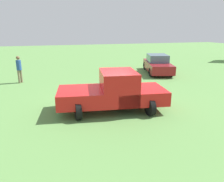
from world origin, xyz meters
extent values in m
plane|color=#5B8C47|center=(0.00, 0.00, 0.00)|extent=(80.00, 80.00, 0.00)
cylinder|color=black|center=(-1.59, 1.90, 0.37)|extent=(0.74, 0.22, 0.74)
cylinder|color=black|center=(0.03, 1.66, 0.37)|extent=(0.74, 0.22, 0.74)
cylinder|color=black|center=(-2.03, -1.09, 0.37)|extent=(0.74, 0.22, 0.74)
cylinder|color=black|center=(-0.40, -1.33, 0.37)|extent=(0.74, 0.22, 0.74)
cube|color=red|center=(-0.79, 1.69, 0.71)|extent=(2.20, 2.15, 0.64)
cube|color=red|center=(-1.04, 0.01, 1.09)|extent=(2.14, 1.78, 1.40)
cube|color=slate|center=(-1.04, 0.01, 1.53)|extent=(1.96, 1.53, 0.48)
cube|color=red|center=(-1.18, -0.93, 0.69)|extent=(2.25, 2.53, 0.60)
cube|color=silver|center=(-0.67, 2.56, 0.45)|extent=(1.87, 0.39, 0.16)
cylinder|color=black|center=(4.38, -6.09, 0.35)|extent=(0.70, 0.20, 0.70)
cylinder|color=black|center=(4.81, -4.67, 0.35)|extent=(0.70, 0.20, 0.70)
cylinder|color=black|center=(7.24, -6.96, 0.35)|extent=(0.70, 0.20, 0.70)
cylinder|color=black|center=(7.67, -5.54, 0.35)|extent=(0.70, 0.20, 0.70)
cube|color=maroon|center=(6.03, -5.81, 0.55)|extent=(4.84, 2.98, 0.68)
cube|color=slate|center=(6.24, -5.88, 1.19)|extent=(2.35, 2.05, 0.60)
cylinder|color=#7A6B51|center=(5.59, 4.85, 0.44)|extent=(0.14, 0.14, 0.88)
cylinder|color=#7A6B51|center=(5.75, 4.72, 0.44)|extent=(0.14, 0.14, 0.88)
cylinder|color=#284C93|center=(5.67, 4.78, 1.21)|extent=(0.45, 0.45, 0.66)
sphere|color=brown|center=(5.67, 4.78, 1.70)|extent=(0.24, 0.24, 0.24)
camera|label=1|loc=(-9.64, 2.91, 3.56)|focal=34.09mm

